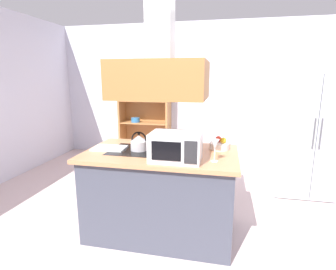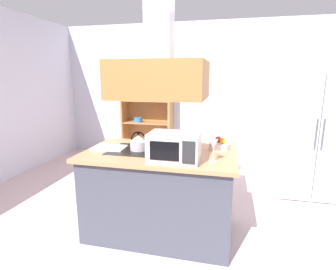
{
  "view_description": "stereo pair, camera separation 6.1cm",
  "coord_description": "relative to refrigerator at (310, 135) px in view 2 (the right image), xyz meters",
  "views": [
    {
      "loc": [
        0.47,
        -2.46,
        1.65
      ],
      "look_at": [
        -0.15,
        0.44,
        1.0
      ],
      "focal_mm": 28.45,
      "sensor_mm": 36.0,
      "label": 1
    },
    {
      "loc": [
        0.53,
        -2.45,
        1.65
      ],
      "look_at": [
        -0.15,
        0.44,
        1.0
      ],
      "focal_mm": 28.45,
      "sensor_mm": 36.0,
      "label": 2
    }
  ],
  "objects": [
    {
      "name": "ground_plane",
      "position": [
        -1.64,
        -1.56,
        -0.86
      ],
      "size": [
        7.8,
        7.8,
        0.0
      ],
      "primitive_type": "plane",
      "color": "beige"
    },
    {
      "name": "wall_back",
      "position": [
        -1.64,
        1.44,
        0.49
      ],
      "size": [
        6.0,
        0.12,
        2.7
      ],
      "primitive_type": "cube",
      "color": "silver",
      "rests_on": "ground"
    },
    {
      "name": "kitchen_island",
      "position": [
        -1.79,
        -1.47,
        -0.4
      ],
      "size": [
        1.55,
        0.93,
        0.9
      ],
      "color": "#3C404E",
      "rests_on": "ground"
    },
    {
      "name": "range_hood",
      "position": [
        -1.79,
        -1.47,
        0.88
      ],
      "size": [
        0.9,
        0.7,
        1.26
      ],
      "color": "#9E6634"
    },
    {
      "name": "refrigerator",
      "position": [
        0.0,
        0.0,
        0.0
      ],
      "size": [
        0.9,
        0.77,
        1.72
      ],
      "color": "silver",
      "rests_on": "ground"
    },
    {
      "name": "dish_cabinet",
      "position": [
        -2.78,
        1.22,
        -0.06
      ],
      "size": [
        1.03,
        0.4,
        1.81
      ],
      "color": "#A8703E",
      "rests_on": "ground"
    },
    {
      "name": "kettle",
      "position": [
        -2.02,
        -1.47,
        0.13
      ],
      "size": [
        0.18,
        0.18,
        0.2
      ],
      "color": "#B4B3BA",
      "rests_on": "kitchen_island"
    },
    {
      "name": "cutting_board",
      "position": [
        -2.35,
        -1.48,
        0.05
      ],
      "size": [
        0.35,
        0.26,
        0.02
      ],
      "primitive_type": "cube",
      "rotation": [
        0.0,
        0.0,
        0.05
      ],
      "color": "white",
      "rests_on": "kitchen_island"
    },
    {
      "name": "microwave",
      "position": [
        -1.59,
        -1.71,
        0.17
      ],
      "size": [
        0.46,
        0.35,
        0.26
      ],
      "color": "silver",
      "rests_on": "kitchen_island"
    },
    {
      "name": "wine_glass_on_counter",
      "position": [
        -1.24,
        -1.68,
        0.19
      ],
      "size": [
        0.08,
        0.08,
        0.21
      ],
      "color": "silver",
      "rests_on": "kitchen_island"
    },
    {
      "name": "fruit_bowl",
      "position": [
        -1.21,
        -1.24,
        0.09
      ],
      "size": [
        0.2,
        0.2,
        0.13
      ],
      "color": "silver",
      "rests_on": "kitchen_island"
    }
  ]
}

